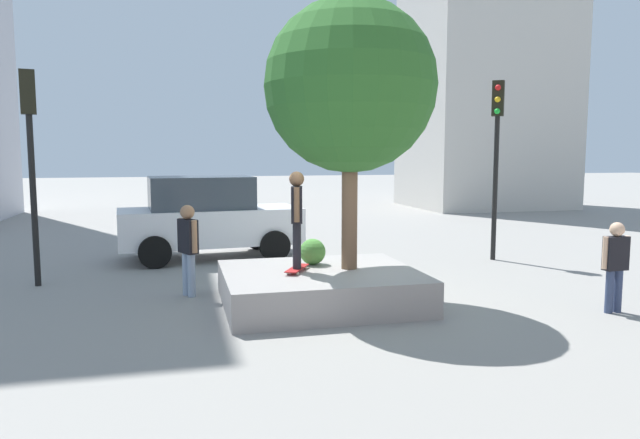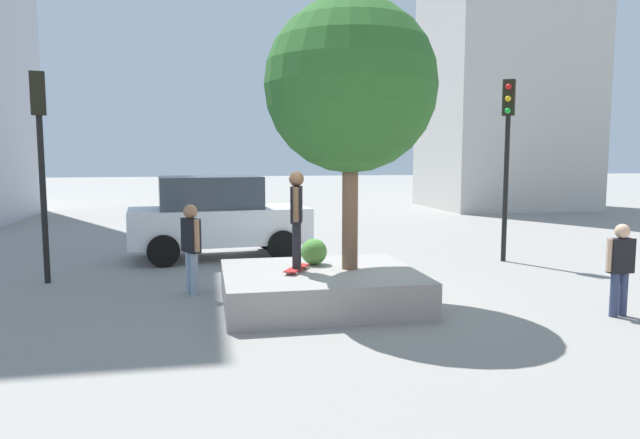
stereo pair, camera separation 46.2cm
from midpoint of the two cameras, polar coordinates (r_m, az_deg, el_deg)
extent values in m
plane|color=gray|center=(10.66, 4.02, -7.90)|extent=(120.00, 120.00, 0.00)
cube|color=gray|center=(10.31, 1.29, -6.65)|extent=(3.36, 2.86, 0.60)
cylinder|color=brown|center=(10.26, 4.23, 1.69)|extent=(0.28, 0.28, 2.38)
sphere|color=#2D6628|center=(10.29, 4.33, 12.93)|extent=(3.00, 3.00, 3.00)
sphere|color=#4C8C3D|center=(10.75, 0.64, -3.17)|extent=(0.48, 0.48, 0.48)
cube|color=#A51E1E|center=(10.14, -0.98, -4.76)|extent=(0.57, 0.80, 0.02)
sphere|color=beige|center=(10.41, -0.97, -4.67)|extent=(0.06, 0.06, 0.06)
sphere|color=beige|center=(10.36, -0.09, -4.72)|extent=(0.06, 0.06, 0.06)
sphere|color=beige|center=(9.94, -1.91, -5.21)|extent=(0.06, 0.06, 0.06)
sphere|color=beige|center=(9.88, -0.98, -5.27)|extent=(0.06, 0.06, 0.06)
cylinder|color=black|center=(9.98, -1.00, -2.60)|extent=(0.14, 0.14, 0.79)
cylinder|color=black|center=(10.16, -0.97, -2.43)|extent=(0.14, 0.14, 0.79)
cube|color=black|center=(9.98, -0.99, 1.48)|extent=(0.28, 0.48, 0.62)
cylinder|color=brown|center=(9.75, -1.03, 1.46)|extent=(0.10, 0.10, 0.58)
cylinder|color=brown|center=(10.22, -0.95, 1.69)|extent=(0.10, 0.10, 0.58)
sphere|color=brown|center=(9.96, -0.99, 3.99)|extent=(0.26, 0.26, 0.26)
cube|color=white|center=(15.03, -8.91, -0.56)|extent=(4.61, 2.27, 0.89)
cube|color=#38424C|center=(14.93, -9.82, 2.65)|extent=(2.64, 1.87, 0.80)
cylinder|color=black|center=(16.24, -4.32, -1.57)|extent=(0.78, 0.29, 0.76)
cylinder|color=black|center=(14.44, -2.76, -2.56)|extent=(0.78, 0.29, 0.76)
cylinder|color=black|center=(15.90, -14.44, -1.92)|extent=(0.78, 0.29, 0.76)
cylinder|color=black|center=(14.05, -14.17, -3.00)|extent=(0.78, 0.29, 0.76)
cylinder|color=black|center=(14.99, 18.55, 2.82)|extent=(0.12, 0.12, 3.55)
cube|color=black|center=(15.03, 18.86, 11.22)|extent=(0.37, 0.36, 0.85)
sphere|color=red|center=(14.90, 18.84, 12.21)|extent=(0.14, 0.14, 0.14)
sphere|color=gold|center=(14.87, 18.80, 11.14)|extent=(0.14, 0.14, 0.14)
sphere|color=green|center=(14.85, 18.76, 10.06)|extent=(0.14, 0.14, 0.14)
cylinder|color=black|center=(12.93, -24.52, 1.71)|extent=(0.12, 0.12, 3.40)
cube|color=black|center=(12.95, -24.97, 11.13)|extent=(0.32, 0.29, 0.85)
sphere|color=red|center=(13.13, -25.00, 12.13)|extent=(0.14, 0.14, 0.14)
sphere|color=gold|center=(13.10, -24.95, 10.92)|extent=(0.14, 0.14, 0.14)
sphere|color=green|center=(13.08, -24.89, 9.70)|extent=(0.14, 0.14, 0.14)
cylinder|color=#8C9EB7|center=(11.11, -11.05, -5.27)|extent=(0.15, 0.15, 0.81)
cylinder|color=#8C9EB7|center=(11.28, -11.50, -5.11)|extent=(0.15, 0.15, 0.81)
cube|color=black|center=(11.07, -11.36, -1.54)|extent=(0.38, 0.49, 0.63)
cylinder|color=#9E7251|center=(10.86, -10.78, -1.59)|extent=(0.10, 0.10, 0.60)
cylinder|color=#9E7251|center=(11.28, -11.92, -1.31)|extent=(0.10, 0.10, 0.60)
sphere|color=#9E7251|center=(11.02, -11.41, 0.77)|extent=(0.26, 0.26, 0.26)
cylinder|color=navy|center=(10.75, 27.95, -6.54)|extent=(0.13, 0.13, 0.72)
cylinder|color=navy|center=(10.86, 28.64, -6.45)|extent=(0.13, 0.13, 0.72)
cube|color=black|center=(10.69, 28.48, -3.13)|extent=(0.41, 0.19, 0.56)
cylinder|color=#D8AD8C|center=(10.55, 27.62, -3.12)|extent=(0.09, 0.09, 0.53)
cylinder|color=#D8AD8C|center=(10.83, 29.34, -2.98)|extent=(0.09, 0.09, 0.53)
sphere|color=#D8AD8C|center=(10.64, 28.60, -1.01)|extent=(0.24, 0.24, 0.24)
cube|color=beige|center=(30.85, 18.27, 15.89)|extent=(7.16, 6.02, 15.74)
camera|label=1|loc=(0.23, -88.69, 0.15)|focal=32.70mm
camera|label=2|loc=(0.23, 91.31, -0.15)|focal=32.70mm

